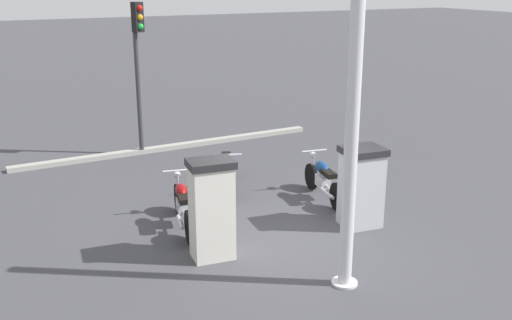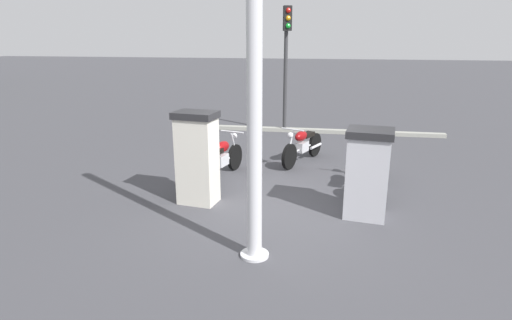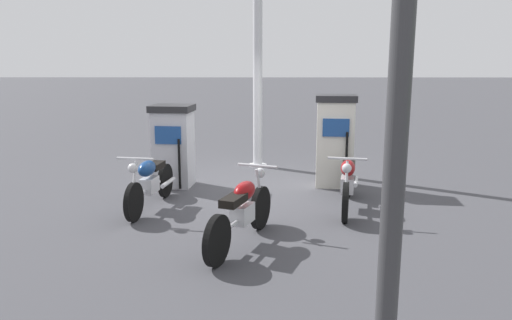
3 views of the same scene
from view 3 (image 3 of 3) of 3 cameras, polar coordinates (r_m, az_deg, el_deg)
ground_plane at (r=8.96m, az=-0.26°, el=-3.33°), size 120.00×120.00×0.00m
fuel_pump_near at (r=9.14m, az=-9.64°, el=1.72°), size 0.76×0.81×1.51m
fuel_pump_far at (r=9.08m, az=9.21°, el=2.25°), size 0.64×0.79×1.69m
motorcycle_near_pump at (r=7.83m, az=-12.30°, el=-2.47°), size 1.88×0.63×0.93m
motorcycle_far_pump at (r=7.79m, az=10.68°, el=-2.49°), size 1.98×0.71×0.94m
motorcycle_extra at (r=6.18m, az=-1.69°, el=-5.98°), size 1.86×0.89×0.94m
canopy_support_pole at (r=10.60m, az=0.20°, el=11.53°), size 0.40×0.40×4.75m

